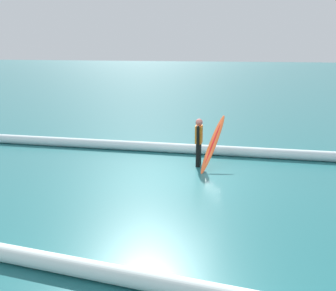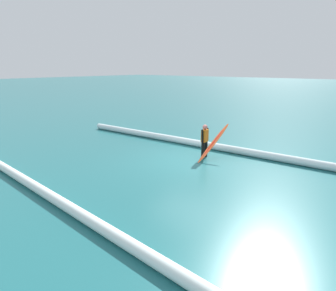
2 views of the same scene
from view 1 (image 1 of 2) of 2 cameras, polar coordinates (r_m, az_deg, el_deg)
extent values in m
plane|color=#20666A|center=(12.02, 0.82, -3.87)|extent=(191.76, 191.76, 0.00)
cylinder|color=black|center=(12.88, 4.32, -1.07)|extent=(0.14, 0.14, 0.71)
cylinder|color=black|center=(12.61, 4.16, -1.39)|extent=(0.14, 0.14, 0.71)
cube|color=orange|center=(12.60, 4.29, 1.54)|extent=(0.22, 0.35, 0.54)
sphere|color=#B76660|center=(12.53, 4.32, 3.23)|extent=(0.22, 0.22, 0.22)
cylinder|color=black|center=(12.81, 4.41, 1.73)|extent=(0.09, 0.11, 0.62)
cylinder|color=black|center=(12.40, 4.17, 1.34)|extent=(0.09, 0.13, 0.62)
ellipsoid|color=#E55926|center=(12.62, 6.26, 0.31)|extent=(0.63, 1.87, 1.49)
ellipsoid|color=red|center=(12.62, 6.26, 0.33)|extent=(0.40, 1.48, 1.20)
cylinder|color=white|center=(14.02, 9.64, -0.82)|extent=(19.59, 0.92, 0.34)
camera|label=2|loc=(4.75, 91.51, 3.89)|focal=32.21mm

